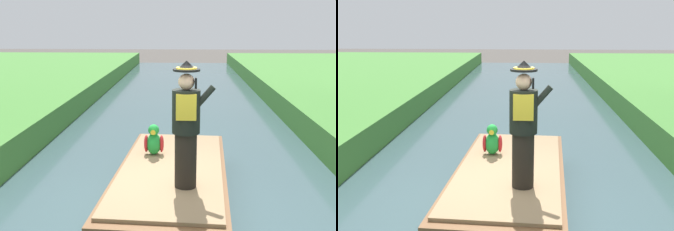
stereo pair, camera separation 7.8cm
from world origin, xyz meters
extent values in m
plane|color=#4C4742|center=(0.00, 0.00, 0.00)|extent=(80.00, 80.00, 0.00)
cube|color=#3D565B|center=(0.00, 0.00, 0.05)|extent=(6.40, 48.00, 0.10)
cube|color=brown|center=(0.00, 0.67, 0.38)|extent=(2.03, 4.29, 0.56)
cube|color=#997A56|center=(0.00, 0.67, 0.69)|extent=(1.87, 3.95, 0.05)
cylinder|color=black|center=(0.23, -0.16, 1.12)|extent=(0.32, 0.32, 0.82)
cylinder|color=black|center=(0.23, -0.16, 1.84)|extent=(0.40, 0.40, 0.62)
cube|color=gold|center=(0.23, -0.35, 1.94)|extent=(0.28, 0.06, 0.36)
sphere|color=#DBA884|center=(0.23, -0.16, 2.27)|extent=(0.23, 0.23, 0.23)
cylinder|color=black|center=(0.23, -0.16, 2.43)|extent=(0.38, 0.38, 0.03)
cone|color=black|center=(0.23, -0.16, 2.50)|extent=(0.26, 0.26, 0.12)
cylinder|color=gold|center=(0.23, -0.16, 2.46)|extent=(0.29, 0.29, 0.02)
cylinder|color=black|center=(0.45, -0.20, 2.02)|extent=(0.38, 0.09, 0.43)
cube|color=black|center=(0.36, -0.22, 2.26)|extent=(0.03, 0.08, 0.15)
ellipsoid|color=green|center=(-0.35, 1.29, 0.91)|extent=(0.26, 0.32, 0.40)
sphere|color=green|center=(-0.35, 1.25, 1.18)|extent=(0.20, 0.20, 0.20)
cone|color=yellow|center=(-0.35, 1.15, 1.17)|extent=(0.09, 0.09, 0.09)
ellipsoid|color=red|center=(-0.49, 1.29, 0.91)|extent=(0.08, 0.20, 0.32)
ellipsoid|color=red|center=(-0.21, 1.29, 0.91)|extent=(0.08, 0.20, 0.32)
camera|label=1|loc=(0.22, -5.73, 3.09)|focal=43.16mm
camera|label=2|loc=(0.30, -5.73, 3.09)|focal=43.16mm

